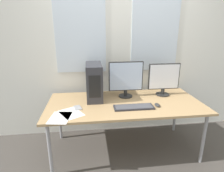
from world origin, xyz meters
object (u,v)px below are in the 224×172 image
object	(u,v)px
monitor_right_near	(164,79)
keyboard	(134,107)
monitor_main	(126,79)
mouse	(157,105)
cell_phone	(78,108)
pc_tower	(94,81)

from	to	relation	value
monitor_right_near	keyboard	world-z (taller)	monitor_right_near
monitor_main	mouse	xyz separation A→B (m)	(0.33, -0.38, -0.25)
monitor_right_near	cell_phone	xyz separation A→B (m)	(-1.19, -0.32, -0.24)
monitor_main	cell_phone	xyz separation A→B (m)	(-0.65, -0.32, -0.26)
mouse	cell_phone	world-z (taller)	mouse
keyboard	pc_tower	bearing A→B (deg)	139.60
keyboard	cell_phone	distance (m)	0.68
monitor_right_near	keyboard	distance (m)	0.69
pc_tower	monitor_main	world-z (taller)	monitor_main
monitor_main	mouse	distance (m)	0.56
monitor_main	keyboard	bearing A→B (deg)	-86.43
pc_tower	keyboard	bearing A→B (deg)	-40.40
pc_tower	monitor_right_near	xyz separation A→B (m)	(0.98, 0.00, 0.00)
monitor_right_near	mouse	world-z (taller)	monitor_right_near
pc_tower	cell_phone	distance (m)	0.44
keyboard	mouse	xyz separation A→B (m)	(0.30, 0.02, 0.00)
monitor_main	keyboard	distance (m)	0.47
keyboard	cell_phone	xyz separation A→B (m)	(-0.67, 0.08, -0.01)
monitor_right_near	cell_phone	bearing A→B (deg)	-165.20
pc_tower	monitor_right_near	size ratio (longest dim) A/B	1.04
mouse	keyboard	bearing A→B (deg)	-176.53
monitor_main	monitor_right_near	size ratio (longest dim) A/B	1.08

